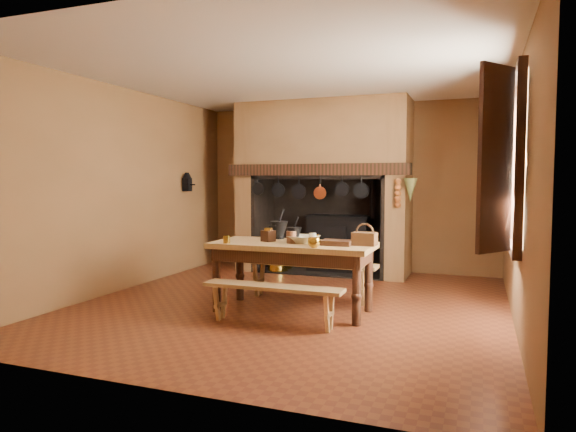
{
  "coord_description": "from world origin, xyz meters",
  "views": [
    {
      "loc": [
        2.13,
        -5.83,
        1.52
      ],
      "look_at": [
        -0.17,
        0.3,
        1.07
      ],
      "focal_mm": 32.0,
      "sensor_mm": 36.0,
      "label": 1
    }
  ],
  "objects_px": {
    "coffee_grinder": "(268,235)",
    "mixing_bowl": "(304,239)",
    "work_table": "(293,254)",
    "wicker_basket": "(365,238)",
    "iron_range": "(340,242)",
    "bench_front": "(273,295)"
  },
  "relations": [
    {
      "from": "coffee_grinder",
      "to": "mixing_bowl",
      "type": "relative_size",
      "value": 0.57
    },
    {
      "from": "work_table",
      "to": "coffee_grinder",
      "type": "height_order",
      "value": "coffee_grinder"
    },
    {
      "from": "work_table",
      "to": "mixing_bowl",
      "type": "relative_size",
      "value": 5.32
    },
    {
      "from": "coffee_grinder",
      "to": "wicker_basket",
      "type": "bearing_deg",
      "value": 24.1
    },
    {
      "from": "iron_range",
      "to": "mixing_bowl",
      "type": "bearing_deg",
      "value": -83.94
    },
    {
      "from": "mixing_bowl",
      "to": "wicker_basket",
      "type": "xyz_separation_m",
      "value": [
        0.7,
        0.03,
        0.04
      ]
    },
    {
      "from": "iron_range",
      "to": "work_table",
      "type": "xyz_separation_m",
      "value": [
        0.16,
        -2.76,
        0.19
      ]
    },
    {
      "from": "iron_range",
      "to": "bench_front",
      "type": "bearing_deg",
      "value": -87.22
    },
    {
      "from": "iron_range",
      "to": "work_table",
      "type": "bearing_deg",
      "value": -86.61
    },
    {
      "from": "wicker_basket",
      "to": "work_table",
      "type": "bearing_deg",
      "value": -174.36
    },
    {
      "from": "iron_range",
      "to": "wicker_basket",
      "type": "xyz_separation_m",
      "value": [
        0.99,
        -2.72,
        0.4
      ]
    },
    {
      "from": "iron_range",
      "to": "work_table",
      "type": "relative_size",
      "value": 0.86
    },
    {
      "from": "bench_front",
      "to": "coffee_grinder",
      "type": "distance_m",
      "value": 0.89
    },
    {
      "from": "iron_range",
      "to": "wicker_basket",
      "type": "relative_size",
      "value": 6.03
    },
    {
      "from": "coffee_grinder",
      "to": "wicker_basket",
      "type": "xyz_separation_m",
      "value": [
        1.14,
        0.04,
        0.0
      ]
    },
    {
      "from": "mixing_bowl",
      "to": "wicker_basket",
      "type": "bearing_deg",
      "value": 2.35
    },
    {
      "from": "bench_front",
      "to": "coffee_grinder",
      "type": "relative_size",
      "value": 7.56
    },
    {
      "from": "bench_front",
      "to": "wicker_basket",
      "type": "xyz_separation_m",
      "value": [
        0.83,
        0.65,
        0.57
      ]
    },
    {
      "from": "mixing_bowl",
      "to": "iron_range",
      "type": "bearing_deg",
      "value": 96.06
    },
    {
      "from": "mixing_bowl",
      "to": "wicker_basket",
      "type": "relative_size",
      "value": 1.32
    },
    {
      "from": "work_table",
      "to": "bench_front",
      "type": "bearing_deg",
      "value": -90.0
    },
    {
      "from": "work_table",
      "to": "bench_front",
      "type": "relative_size",
      "value": 1.23
    }
  ]
}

